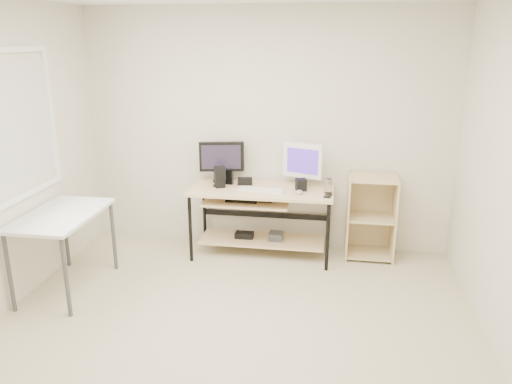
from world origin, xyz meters
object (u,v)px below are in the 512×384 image
Objects in this scene: audio_controller at (229,177)px; black_monitor at (222,159)px; white_imac at (303,162)px; shelf_unit at (370,216)px; desk at (259,207)px; side_table at (62,222)px.

black_monitor is at bearing 150.55° from audio_controller.
audio_controller is (-0.78, -0.03, -0.19)m from white_imac.
audio_controller reaches higher than shelf_unit.
audio_controller is (0.10, -0.08, -0.17)m from black_monitor.
black_monitor reaches higher than shelf_unit.
desk is 3.21× the size of white_imac.
black_monitor is at bearing 179.07° from shelf_unit.
shelf_unit is 5.43× the size of audio_controller.
white_imac is 0.81m from audio_controller.
shelf_unit is 1.85× the size of black_monitor.
white_imac is at bearing 18.03° from desk.
audio_controller is at bearing 162.70° from desk.
audio_controller is at bearing -158.51° from white_imac.
white_imac reaches higher than black_monitor.
side_table is 2.44m from white_imac.
black_monitor is 1.04× the size of white_imac.
desk is 9.06× the size of audio_controller.
white_imac is at bearing 11.86° from audio_controller.
white_imac is 2.82× the size of audio_controller.
side_table is 6.04× the size of audio_controller.
white_imac reaches higher than side_table.
black_monitor is at bearing -163.89° from white_imac.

